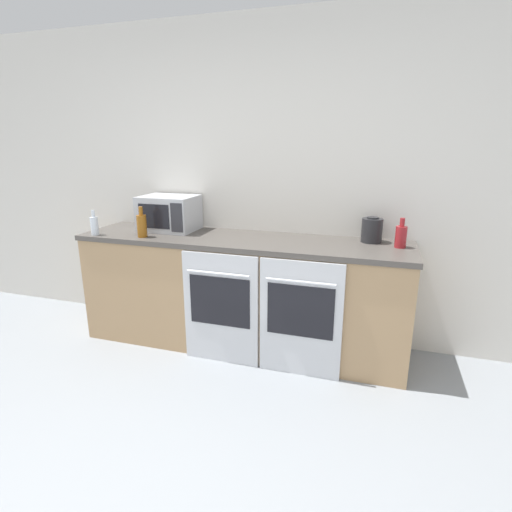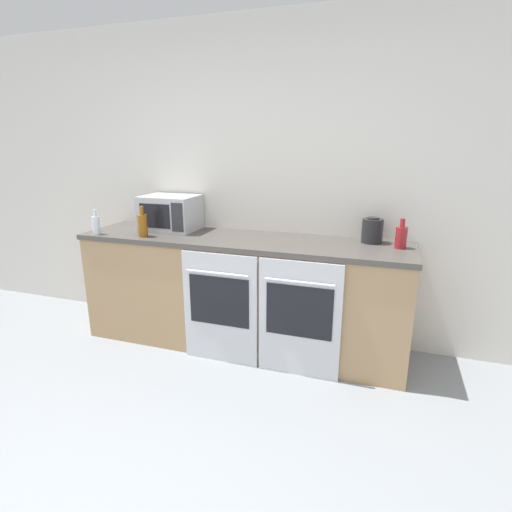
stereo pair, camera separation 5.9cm
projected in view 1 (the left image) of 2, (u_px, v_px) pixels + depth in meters
name	position (u px, v px, depth m)	size (l,w,h in m)	color
wall_back	(254.00, 185.00, 3.35)	(10.00, 0.06, 2.60)	silver
counter_back	(241.00, 292.00, 3.27)	(2.63, 0.64, 0.91)	tan
oven_left	(221.00, 308.00, 2.99)	(0.59, 0.06, 0.87)	silver
oven_right	(300.00, 319.00, 2.82)	(0.59, 0.06, 0.87)	silver
microwave	(169.00, 213.00, 3.40)	(0.46, 0.36, 0.29)	#B7BABF
bottle_red	(401.00, 236.00, 2.84)	(0.08, 0.08, 0.21)	maroon
bottle_clear	(94.00, 225.00, 3.23)	(0.06, 0.06, 0.20)	silver
bottle_amber	(142.00, 225.00, 3.16)	(0.08, 0.08, 0.24)	#8C5114
kettle	(372.00, 230.00, 3.00)	(0.15, 0.15, 0.19)	#232326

